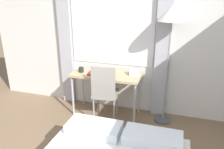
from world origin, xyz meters
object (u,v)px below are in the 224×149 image
telephone (134,73)px  mug (81,70)px  desk (106,78)px  desk_chair (105,90)px  standing_lamp (172,21)px  book (95,73)px

telephone → mug: bearing=-172.3°
desk → desk_chair: size_ratio=1.18×
standing_lamp → desk_chair: bearing=-162.7°
desk → telephone: (0.47, 0.08, 0.12)m
desk → mug: bearing=-173.7°
desk_chair → standing_lamp: (0.94, 0.29, 1.11)m
mug → book: bearing=-4.0°
standing_lamp → mug: standing_lamp is taller
desk → desk_chair: bearing=-78.0°
telephone → book: size_ratio=0.62×
standing_lamp → telephone: standing_lamp is taller
mug → desk: bearing=6.3°
standing_lamp → desk: bearing=-176.8°
telephone → mug: size_ratio=1.87×
telephone → mug: telephone is taller
standing_lamp → mug: 1.67m
book → mug: bearing=176.0°
desk → book: 0.20m
book → mug: (-0.27, 0.02, 0.03)m
desk → standing_lamp: (0.99, 0.06, 0.98)m
standing_lamp → telephone: (-0.52, 0.02, -0.86)m
telephone → standing_lamp: bearing=-2.1°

